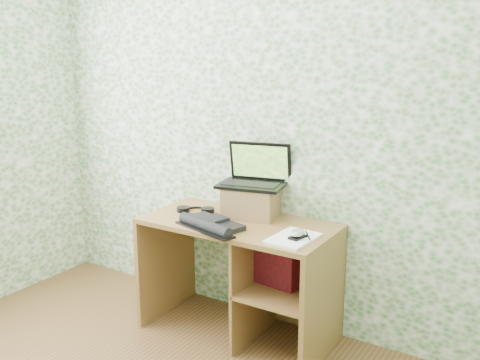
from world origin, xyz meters
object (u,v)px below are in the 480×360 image
Objects in this scene: desk at (251,263)px; laptop at (255,176)px; keyboard at (210,224)px; notepad at (293,238)px; riser at (251,201)px.

desk is 2.63× the size of laptop.
notepad is (0.51, 0.07, -0.01)m from keyboard.
notepad is (0.43, -0.30, -0.25)m from laptop.
riser is 0.17m from laptop.
laptop is at bearing 113.85° from desk.
desk is at bearing -78.25° from laptop.
laptop is 0.45m from keyboard.
desk is at bearing 69.11° from keyboard.
notepad is at bearing 23.38° from keyboard.
desk is at bearing 161.77° from notepad.
desk is 0.47m from notepad.
desk is 3.73× the size of riser.
keyboard is at bearing -104.80° from riser.
riser is 0.35m from keyboard.
desk is 2.58× the size of keyboard.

